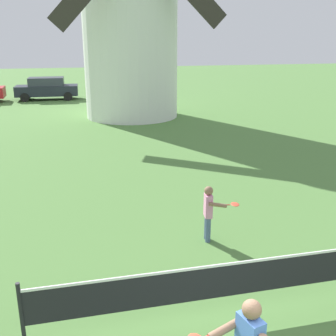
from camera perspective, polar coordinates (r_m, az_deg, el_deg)
The scene contains 3 objects.
tennis_net at distance 6.51m, azimuth 4.23°, elevation -15.85°, with size 5.21×0.06×1.10m.
player_far at distance 8.93m, azimuth 5.75°, elevation -5.88°, with size 0.72×0.58×1.26m.
parked_car_black at distance 30.88m, azimuth -16.50°, elevation 10.61°, with size 4.34×2.00×1.56m.
Camera 1 is at (-1.92, -2.88, 4.28)m, focal length 43.82 mm.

